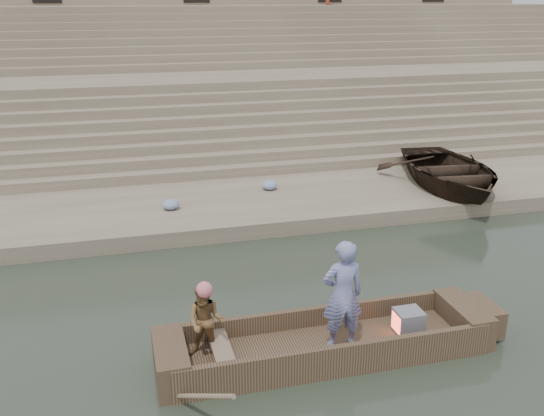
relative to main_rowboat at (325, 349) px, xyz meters
name	(u,v)px	position (x,y,z in m)	size (l,w,h in m)	color
ground	(529,355)	(3.31, -0.87, -0.11)	(120.00, 120.00, 0.00)	#252E22
lower_landing	(351,196)	(3.31, 7.13, 0.09)	(32.00, 4.00, 0.40)	gray
mid_landing	(281,109)	(3.31, 14.63, 1.29)	(32.00, 3.00, 2.80)	gray
upper_landing	(243,60)	(3.31, 21.63, 2.49)	(32.00, 3.00, 5.20)	gray
ghat_steps	(270,93)	(3.31, 16.32, 1.69)	(32.00, 11.00, 5.20)	gray
main_rowboat	(325,349)	(0.00, 0.00, 0.00)	(5.00, 1.30, 0.22)	brown
rowboat_trim	(338,337)	(0.21, -0.01, 0.20)	(6.04, 2.63, 1.91)	brown
standing_man	(343,295)	(0.21, -0.12, 1.05)	(0.68, 0.45, 1.88)	navy
rowing_man	(206,322)	(-1.96, 0.15, 0.73)	(0.60, 0.47, 1.24)	#26722F
television	(408,321)	(1.48, 0.00, 0.31)	(0.46, 0.42, 0.40)	slate
beached_rowboat	(450,171)	(6.15, 6.66, 0.78)	(3.37, 4.72, 0.98)	#2D2116
cloth_bundles	(222,194)	(-0.41, 7.26, 0.42)	(3.35, 1.40, 0.26)	#3F5999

